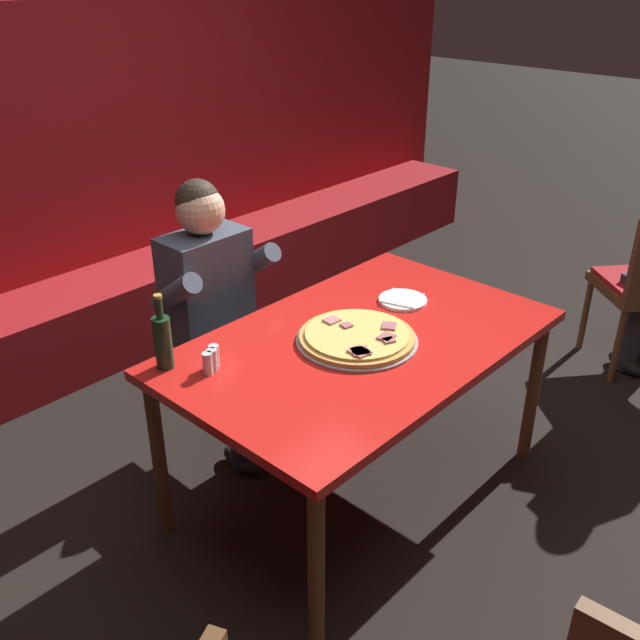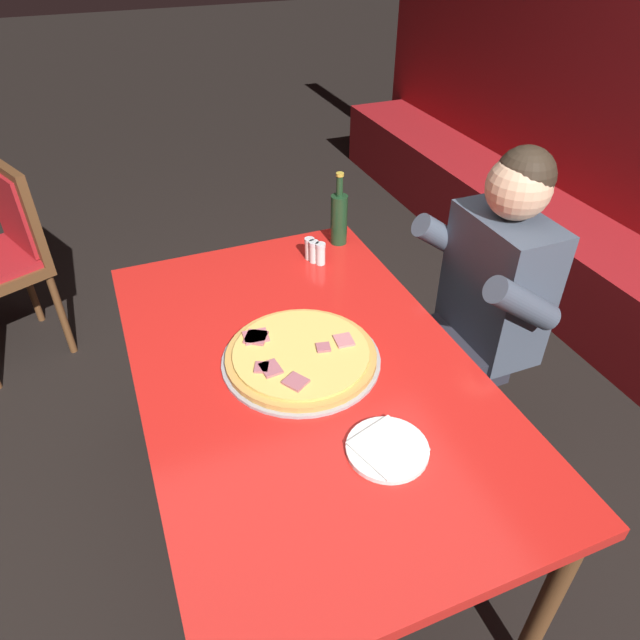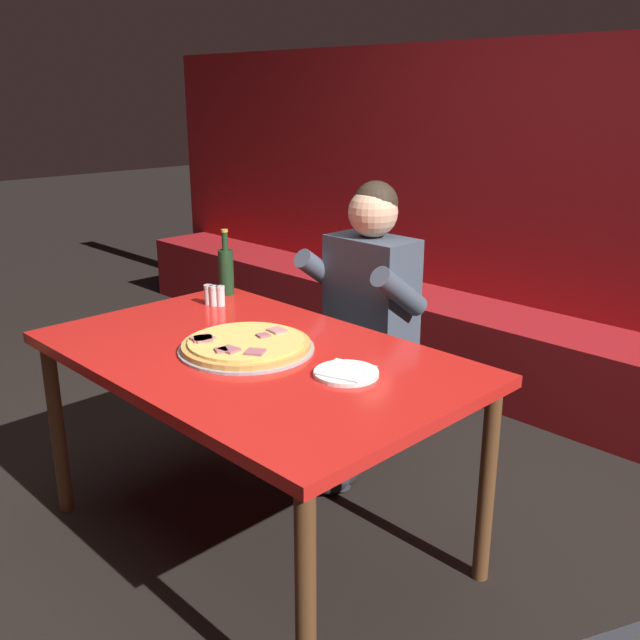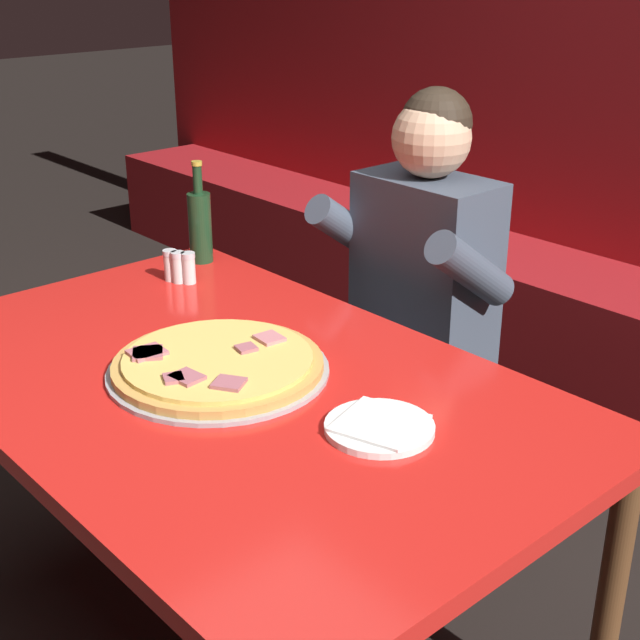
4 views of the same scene
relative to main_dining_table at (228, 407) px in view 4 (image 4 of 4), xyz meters
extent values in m
cylinder|color=brown|center=(-0.71, 0.42, -0.33)|extent=(0.06, 0.06, 0.72)
cylinder|color=brown|center=(0.71, 0.42, -0.33)|extent=(0.06, 0.06, 0.72)
cube|color=red|center=(0.00, 0.00, 0.05)|extent=(1.54, 0.96, 0.04)
cylinder|color=#9E9EA3|center=(-0.03, 0.00, 0.08)|extent=(0.48, 0.48, 0.01)
cylinder|color=#C69347|center=(-0.03, 0.00, 0.09)|extent=(0.45, 0.45, 0.02)
cylinder|color=#E5BC5B|center=(-0.03, 0.00, 0.10)|extent=(0.41, 0.41, 0.01)
cube|color=#C6757A|center=(-0.02, 0.14, 0.11)|extent=(0.06, 0.06, 0.01)
cube|color=#A85B66|center=(-0.14, -0.11, 0.11)|extent=(0.09, 0.09, 0.01)
cube|color=#A85B66|center=(0.09, -0.06, 0.11)|extent=(0.08, 0.08, 0.01)
cube|color=#A85B66|center=(-0.02, 0.07, 0.11)|extent=(0.05, 0.05, 0.01)
cube|color=#A85B66|center=(0.01, -0.11, 0.11)|extent=(0.07, 0.06, 0.01)
cube|color=#A85B66|center=(0.00, -0.13, 0.11)|extent=(0.06, 0.05, 0.01)
cube|color=#B76670|center=(-0.14, -0.11, 0.11)|extent=(0.07, 0.08, 0.01)
cylinder|color=white|center=(0.37, 0.08, 0.08)|extent=(0.21, 0.21, 0.01)
cube|color=white|center=(0.37, 0.08, 0.09)|extent=(0.19, 0.19, 0.01)
cylinder|color=#19381E|center=(-0.65, 0.39, 0.17)|extent=(0.07, 0.07, 0.20)
cylinder|color=#19381E|center=(-0.65, 0.39, 0.31)|extent=(0.03, 0.03, 0.08)
cylinder|color=#B29933|center=(-0.65, 0.39, 0.36)|extent=(0.03, 0.03, 0.01)
cylinder|color=silver|center=(-0.58, 0.24, 0.11)|extent=(0.04, 0.04, 0.07)
cylinder|color=#28231E|center=(-0.58, 0.24, 0.09)|extent=(0.03, 0.03, 0.04)
cylinder|color=silver|center=(-0.58, 0.24, 0.15)|extent=(0.04, 0.04, 0.01)
cylinder|color=silver|center=(-0.53, 0.26, 0.11)|extent=(0.04, 0.04, 0.07)
cylinder|color=#516B33|center=(-0.53, 0.26, 0.09)|extent=(0.03, 0.03, 0.04)
cylinder|color=silver|center=(-0.53, 0.26, 0.15)|extent=(0.04, 0.04, 0.01)
cylinder|color=silver|center=(-0.55, 0.24, 0.11)|extent=(0.04, 0.04, 0.07)
cylinder|color=silver|center=(-0.55, 0.24, 0.09)|extent=(0.03, 0.03, 0.04)
cylinder|color=silver|center=(-0.55, 0.24, 0.15)|extent=(0.04, 0.04, 0.01)
ellipsoid|color=black|center=(-0.24, 0.48, -0.65)|extent=(0.11, 0.24, 0.09)
ellipsoid|color=black|center=(-0.04, 0.48, -0.65)|extent=(0.11, 0.24, 0.09)
cylinder|color=#282833|center=(-0.24, 0.48, -0.46)|extent=(0.11, 0.11, 0.43)
cylinder|color=#282833|center=(-0.04, 0.48, -0.46)|extent=(0.11, 0.11, 0.43)
cube|color=#282833|center=(-0.14, 0.58, -0.18)|extent=(0.34, 0.40, 0.12)
cube|color=#424C5B|center=(-0.14, 0.78, 0.09)|extent=(0.38, 0.22, 0.52)
cylinder|color=#424C5B|center=(-0.36, 0.70, 0.17)|extent=(0.09, 0.30, 0.25)
cylinder|color=#424C5B|center=(0.08, 0.70, 0.17)|extent=(0.09, 0.30, 0.25)
sphere|color=#D6A884|center=(-0.14, 0.78, 0.45)|extent=(0.21, 0.21, 0.21)
sphere|color=#2D2319|center=(-0.14, 0.80, 0.49)|extent=(0.19, 0.19, 0.19)
camera|label=1|loc=(-1.90, -1.54, 1.43)|focal=40.00mm
camera|label=2|loc=(1.19, -0.43, 1.20)|focal=32.00mm
camera|label=3|loc=(1.82, -1.46, 0.94)|focal=40.00mm
camera|label=4|loc=(1.39, -0.98, 0.92)|focal=50.00mm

